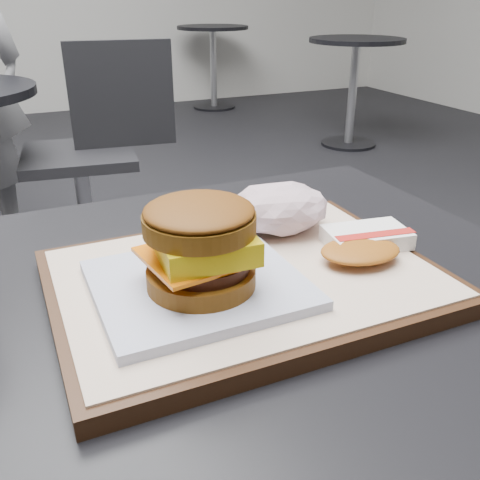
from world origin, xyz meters
name	(u,v)px	position (x,y,z in m)	size (l,w,h in m)	color
customer_table	(194,434)	(0.00, 0.00, 0.58)	(0.80, 0.60, 0.77)	#A5A5AA
serving_tray	(246,280)	(0.06, -0.01, 0.78)	(0.38, 0.28, 0.02)	#311B0D
breakfast_sandwich	(200,255)	(0.00, -0.03, 0.83)	(0.19, 0.17, 0.09)	silver
hash_brown	(364,243)	(0.19, -0.02, 0.80)	(0.12, 0.10, 0.02)	white
crumpled_wrapper	(279,208)	(0.14, 0.07, 0.82)	(0.12, 0.09, 0.05)	silver
neighbor_chair	(95,141)	(0.18, 1.67, 0.51)	(0.63, 0.47, 0.88)	#B1B1B7
bg_table_near	(355,66)	(2.20, 2.80, 0.56)	(0.66, 0.66, 0.75)	black
bg_table_far	(213,47)	(1.80, 4.50, 0.56)	(0.66, 0.66, 0.75)	black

